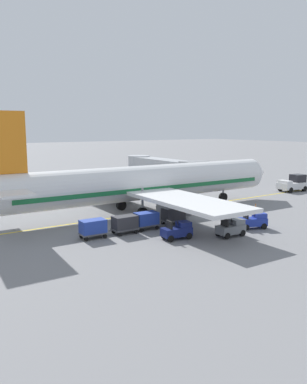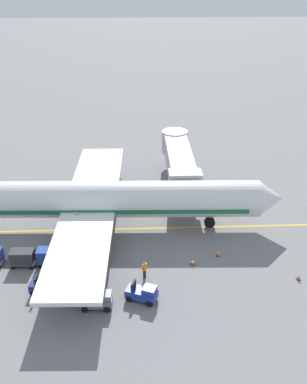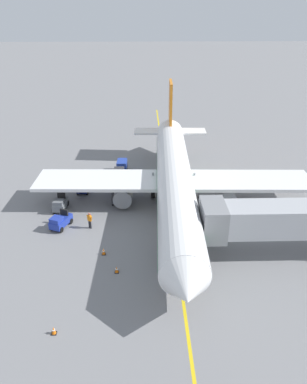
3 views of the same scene
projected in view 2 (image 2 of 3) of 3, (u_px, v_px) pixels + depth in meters
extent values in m
plane|color=slate|center=(83.00, 230.00, 46.64)|extent=(400.00, 400.00, 0.00)
cube|color=gold|center=(83.00, 230.00, 46.64)|extent=(0.24, 80.00, 0.01)
cylinder|color=white|center=(100.00, 199.00, 45.60)|extent=(4.75, 32.10, 3.70)
cube|color=#196B38|center=(100.00, 203.00, 45.81)|extent=(4.70, 29.55, 0.44)
cone|color=white|center=(271.00, 198.00, 45.75)|extent=(3.70, 2.52, 3.63)
cube|color=black|center=(253.00, 193.00, 45.44)|extent=(2.81, 1.19, 0.60)
cube|color=white|center=(90.00, 205.00, 45.88)|extent=(30.15, 6.18, 0.36)
cylinder|color=gray|center=(103.00, 191.00, 51.36)|extent=(2.10, 3.26, 2.00)
cylinder|color=gray|center=(93.00, 246.00, 41.55)|extent=(2.10, 3.26, 2.00)
cylinder|color=black|center=(210.00, 222.00, 46.93)|extent=(0.49, 1.11, 1.10)
cylinder|color=gray|center=(210.00, 209.00, 46.23)|extent=(0.24, 0.24, 2.00)
cylinder|color=black|center=(84.00, 212.00, 48.87)|extent=(0.49, 1.11, 1.10)
cylinder|color=gray|center=(83.00, 199.00, 48.17)|extent=(0.24, 0.24, 2.00)
cylinder|color=black|center=(79.00, 235.00, 44.77)|extent=(0.49, 1.11, 1.10)
cylinder|color=gray|center=(77.00, 221.00, 44.07)|extent=(0.24, 0.24, 2.00)
cube|color=#A8AAAF|center=(180.00, 162.00, 53.56)|extent=(13.78, 2.80, 2.60)
cube|color=gray|center=(185.00, 185.00, 48.13)|extent=(2.00, 3.50, 2.99)
cylinder|color=#A8AAAF|center=(175.00, 142.00, 59.69)|extent=(3.36, 3.36, 2.86)
cylinder|color=#4C4C51|center=(174.00, 158.00, 60.78)|extent=(0.70, 0.70, 2.19)
cube|color=#38383A|center=(174.00, 165.00, 61.23)|extent=(1.80, 1.80, 0.16)
cube|color=slate|center=(96.00, 301.00, 35.91)|extent=(1.33, 2.56, 0.70)
cube|color=slate|center=(105.00, 295.00, 35.64)|extent=(1.07, 1.10, 0.44)
cube|color=black|center=(87.00, 294.00, 35.61)|extent=(0.85, 0.20, 0.64)
cylinder|color=black|center=(98.00, 294.00, 35.61)|extent=(0.09, 0.27, 0.54)
cylinder|color=black|center=(108.00, 300.00, 36.54)|extent=(0.23, 0.57, 0.56)
cylinder|color=black|center=(107.00, 309.00, 35.58)|extent=(0.23, 0.57, 0.56)
cylinder|color=black|center=(87.00, 300.00, 36.55)|extent=(0.23, 0.57, 0.56)
cylinder|color=black|center=(85.00, 309.00, 35.59)|extent=(0.23, 0.57, 0.56)
cube|color=navy|center=(46.00, 287.00, 37.49)|extent=(1.53, 2.64, 0.70)
cube|color=navy|center=(53.00, 282.00, 37.17)|extent=(1.15, 1.18, 0.44)
cube|color=black|center=(36.00, 280.00, 37.24)|extent=(0.85, 0.27, 0.64)
cylinder|color=black|center=(46.00, 280.00, 37.18)|extent=(0.11, 0.27, 0.54)
cylinder|color=black|center=(58.00, 287.00, 38.05)|extent=(0.27, 0.58, 0.56)
cylinder|color=black|center=(54.00, 295.00, 37.09)|extent=(0.27, 0.58, 0.56)
cylinder|color=black|center=(38.00, 285.00, 38.20)|extent=(0.27, 0.58, 0.56)
cylinder|color=black|center=(34.00, 294.00, 37.24)|extent=(0.27, 0.58, 0.56)
cube|color=#1E339E|center=(142.00, 294.00, 36.70)|extent=(2.05, 2.77, 0.70)
cube|color=#1E339E|center=(150.00, 290.00, 36.24)|extent=(1.34, 1.36, 0.44)
cube|color=black|center=(133.00, 285.00, 36.60)|extent=(0.84, 0.46, 0.64)
cylinder|color=black|center=(143.00, 288.00, 36.37)|extent=(0.17, 0.27, 0.54)
cylinder|color=black|center=(154.00, 295.00, 37.05)|extent=(0.40, 0.59, 0.56)
cylinder|color=black|center=(149.00, 304.00, 36.14)|extent=(0.40, 0.59, 0.56)
cylinder|color=black|center=(134.00, 291.00, 37.57)|extent=(0.40, 0.59, 0.56)
cylinder|color=black|center=(129.00, 299.00, 36.67)|extent=(0.40, 0.59, 0.56)
cube|color=#4C4C51|center=(85.00, 259.00, 41.41)|extent=(1.39, 2.25, 0.12)
cube|color=#2D2D33|center=(85.00, 253.00, 41.13)|extent=(1.32, 2.14, 1.10)
cylinder|color=#4C4C51|center=(101.00, 259.00, 41.41)|extent=(0.10, 0.70, 0.07)
cylinder|color=black|center=(95.00, 257.00, 42.01)|extent=(0.13, 0.36, 0.36)
cylinder|color=black|center=(94.00, 264.00, 41.02)|extent=(0.13, 0.36, 0.36)
cylinder|color=black|center=(77.00, 257.00, 42.00)|extent=(0.13, 0.36, 0.36)
cylinder|color=black|center=(75.00, 264.00, 41.02)|extent=(0.13, 0.36, 0.36)
cube|color=#4C4C51|center=(50.00, 260.00, 41.17)|extent=(1.39, 2.25, 0.12)
cube|color=#233D9E|center=(49.00, 255.00, 40.89)|extent=(1.32, 2.14, 1.10)
cylinder|color=#4C4C51|center=(66.00, 260.00, 41.18)|extent=(0.10, 0.70, 0.07)
cylinder|color=black|center=(60.00, 259.00, 41.77)|extent=(0.13, 0.36, 0.36)
cylinder|color=black|center=(58.00, 266.00, 40.79)|extent=(0.13, 0.36, 0.36)
cylinder|color=black|center=(42.00, 259.00, 41.77)|extent=(0.13, 0.36, 0.36)
cylinder|color=black|center=(39.00, 266.00, 40.78)|extent=(0.13, 0.36, 0.36)
cube|color=#4C4C51|center=(23.00, 262.00, 40.96)|extent=(1.39, 2.25, 0.12)
cube|color=#2D2D33|center=(22.00, 256.00, 40.69)|extent=(1.32, 2.14, 1.10)
cylinder|color=#4C4C51|center=(39.00, 262.00, 40.97)|extent=(0.10, 0.70, 0.07)
cylinder|color=black|center=(34.00, 260.00, 41.57)|extent=(0.13, 0.36, 0.36)
cylinder|color=black|center=(31.00, 268.00, 40.58)|extent=(0.13, 0.36, 0.36)
cylinder|color=black|center=(16.00, 260.00, 41.56)|extent=(0.13, 0.36, 0.36)
cylinder|color=black|center=(13.00, 268.00, 40.58)|extent=(0.13, 0.36, 0.36)
cylinder|color=#4C4C51|center=(7.00, 261.00, 41.09)|extent=(0.10, 0.70, 0.07)
cylinder|color=black|center=(2.00, 259.00, 41.69)|extent=(0.13, 0.36, 0.36)
cylinder|color=#232328|center=(144.00, 274.00, 39.30)|extent=(0.15, 0.15, 0.85)
cylinder|color=#232328|center=(145.00, 273.00, 39.45)|extent=(0.15, 0.15, 0.85)
cube|color=orange|center=(144.00, 267.00, 39.05)|extent=(0.45, 0.42, 0.60)
cylinder|color=orange|center=(143.00, 269.00, 38.88)|extent=(0.23, 0.20, 0.57)
cylinder|color=orange|center=(146.00, 266.00, 39.25)|extent=(0.23, 0.20, 0.57)
sphere|color=#997051|center=(144.00, 263.00, 38.85)|extent=(0.22, 0.22, 0.22)
cube|color=red|center=(144.00, 263.00, 38.84)|extent=(0.26, 0.22, 0.10)
cube|color=black|center=(218.00, 255.00, 42.53)|extent=(0.36, 0.36, 0.04)
cone|color=orange|center=(218.00, 253.00, 42.40)|extent=(0.30, 0.30, 0.55)
cylinder|color=white|center=(218.00, 253.00, 42.38)|extent=(0.21, 0.21, 0.06)
cube|color=black|center=(193.00, 264.00, 41.27)|extent=(0.36, 0.36, 0.04)
cone|color=orange|center=(193.00, 262.00, 41.14)|extent=(0.30, 0.30, 0.55)
cylinder|color=white|center=(193.00, 262.00, 41.13)|extent=(0.21, 0.21, 0.06)
cube|color=black|center=(298.00, 279.00, 39.35)|extent=(0.36, 0.36, 0.04)
cone|color=orange|center=(299.00, 276.00, 39.22)|extent=(0.30, 0.30, 0.55)
cylinder|color=white|center=(299.00, 276.00, 39.21)|extent=(0.21, 0.21, 0.06)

